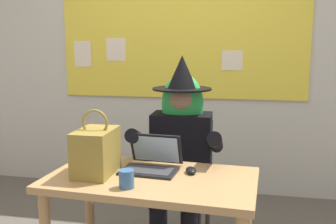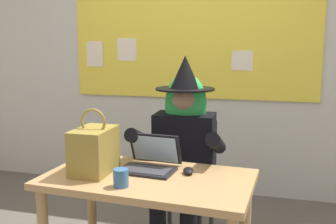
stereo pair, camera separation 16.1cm
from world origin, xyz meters
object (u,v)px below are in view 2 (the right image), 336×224
object	(u,v)px
laptop	(150,162)
chair_at_desk	(187,175)
desk_main	(148,194)
coffee_mug	(121,178)
handbag	(94,150)
person_costumed	(183,142)
computer_mouse	(188,171)

from	to	relation	value
laptop	chair_at_desk	bearing A→B (deg)	84.18
desk_main	chair_at_desk	distance (m)	0.70
desk_main	laptop	xyz separation A→B (m)	(-0.03, 0.12, 0.16)
coffee_mug	handbag	bearing A→B (deg)	143.02
desk_main	person_costumed	size ratio (longest dim) A/B	0.87
person_costumed	handbag	xyz separation A→B (m)	(-0.39, -0.58, 0.07)
chair_at_desk	handbag	world-z (taller)	handbag
desk_main	chair_at_desk	world-z (taller)	chair_at_desk
person_costumed	laptop	world-z (taller)	person_costumed
coffee_mug	desk_main	bearing A→B (deg)	66.73
computer_mouse	coffee_mug	distance (m)	0.42
person_costumed	laptop	xyz separation A→B (m)	(-0.10, -0.44, -0.02)
chair_at_desk	laptop	bearing A→B (deg)	-5.57
desk_main	coffee_mug	size ratio (longest dim) A/B	12.70
desk_main	handbag	bearing A→B (deg)	-176.98
chair_at_desk	coffee_mug	world-z (taller)	chair_at_desk
computer_mouse	handbag	size ratio (longest dim) A/B	0.28
chair_at_desk	laptop	distance (m)	0.63
computer_mouse	handbag	distance (m)	0.56
laptop	computer_mouse	distance (m)	0.24
computer_mouse	laptop	bearing A→B (deg)	160.37
desk_main	laptop	size ratio (longest dim) A/B	3.49
laptop	computer_mouse	xyz separation A→B (m)	(0.24, -0.02, -0.03)
handbag	coffee_mug	world-z (taller)	handbag
handbag	person_costumed	bearing A→B (deg)	55.85
desk_main	handbag	world-z (taller)	handbag
handbag	coffee_mug	xyz separation A→B (m)	(0.24, -0.18, -0.09)
desk_main	computer_mouse	xyz separation A→B (m)	(0.21, 0.10, 0.13)
person_costumed	handbag	size ratio (longest dim) A/B	3.68
chair_at_desk	handbag	distance (m)	0.88
chair_at_desk	person_costumed	world-z (taller)	person_costumed
desk_main	chair_at_desk	size ratio (longest dim) A/B	1.32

